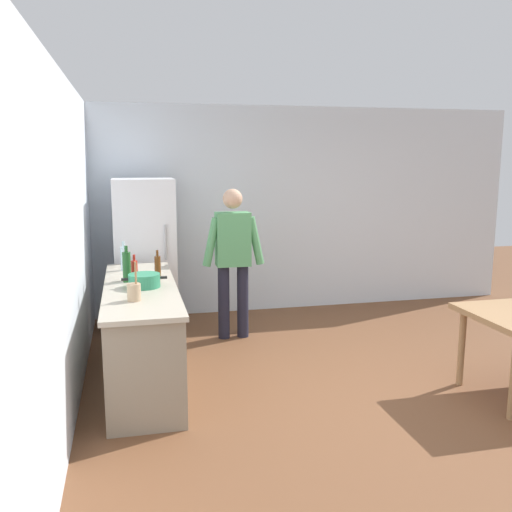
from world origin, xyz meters
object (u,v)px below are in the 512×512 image
object	(u,v)px
cooking_pot	(144,281)
bottle_beer_brown	(158,266)
refrigerator	(145,255)
bottle_sauce_red	(134,270)
utensil_jar	(134,291)
person	(233,253)
bottle_wine_green	(127,266)
bottle_water_clear	(124,258)

from	to	relation	value
cooking_pot	bottle_beer_brown	xyz separation A→B (m)	(0.14, 0.43, 0.05)
refrigerator	bottle_beer_brown	bearing A→B (deg)	-86.39
bottle_sauce_red	bottle_beer_brown	bearing A→B (deg)	21.35
cooking_pot	utensil_jar	size ratio (longest dim) A/B	1.25
utensil_jar	bottle_sauce_red	size ratio (longest dim) A/B	1.33
utensil_jar	refrigerator	bearing A→B (deg)	85.76
refrigerator	utensil_jar	xyz separation A→B (m)	(-0.16, -2.14, 0.08)
person	bottle_wine_green	size ratio (longest dim) A/B	5.00
person	bottle_beer_brown	size ratio (longest dim) A/B	6.54
utensil_jar	bottle_sauce_red	world-z (taller)	utensil_jar
person	utensil_jar	bearing A→B (deg)	-125.01
person	bottle_water_clear	bearing A→B (deg)	-165.81
refrigerator	bottle_wine_green	world-z (taller)	refrigerator
cooking_pot	bottle_sauce_red	world-z (taller)	bottle_sauce_red
refrigerator	bottle_sauce_red	xyz separation A→B (m)	(-0.14, -1.33, 0.10)
bottle_beer_brown	utensil_jar	bearing A→B (deg)	-104.87
cooking_pot	bottle_wine_green	world-z (taller)	bottle_wine_green
cooking_pot	bottle_sauce_red	xyz separation A→B (m)	(-0.08, 0.34, 0.04)
refrigerator	bottle_sauce_red	size ratio (longest dim) A/B	7.50
refrigerator	bottle_beer_brown	xyz separation A→B (m)	(0.08, -1.24, 0.11)
person	bottle_beer_brown	world-z (taller)	person
person	bottle_water_clear	xyz separation A→B (m)	(-1.19, -0.30, 0.05)
bottle_beer_brown	bottle_sauce_red	size ratio (longest dim) A/B	1.08
bottle_sauce_red	refrigerator	bearing A→B (deg)	83.89
refrigerator	bottle_beer_brown	world-z (taller)	refrigerator
bottle_wine_green	bottle_sauce_red	world-z (taller)	bottle_wine_green
cooking_pot	bottle_water_clear	world-z (taller)	bottle_water_clear
cooking_pot	person	bearing A→B (deg)	47.78
cooking_pot	bottle_sauce_red	distance (m)	0.35
bottle_beer_brown	bottle_sauce_red	distance (m)	0.24
bottle_water_clear	bottle_wine_green	bearing A→B (deg)	-87.19
cooking_pot	utensil_jar	xyz separation A→B (m)	(-0.10, -0.47, 0.02)
person	cooking_pot	xyz separation A→B (m)	(-1.01, -1.12, -0.02)
bottle_sauce_red	person	bearing A→B (deg)	35.41
bottle_water_clear	bottle_sauce_red	xyz separation A→B (m)	(0.10, -0.48, -0.03)
utensil_jar	bottle_sauce_red	xyz separation A→B (m)	(0.02, 0.81, 0.02)
person	bottle_sauce_red	xyz separation A→B (m)	(-1.09, -0.78, 0.02)
refrigerator	bottle_beer_brown	distance (m)	1.25
person	refrigerator	bearing A→B (deg)	149.77
bottle_beer_brown	bottle_sauce_red	bearing A→B (deg)	-158.65
person	bottle_sauce_red	distance (m)	1.34
person	bottle_beer_brown	bearing A→B (deg)	-141.62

